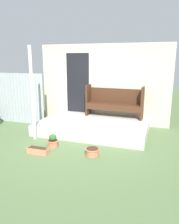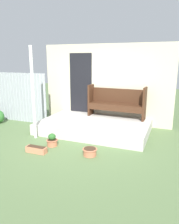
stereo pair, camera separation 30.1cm
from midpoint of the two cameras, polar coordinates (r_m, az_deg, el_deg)
name	(u,v)px [view 1 (the left image)]	position (r m, az deg, el deg)	size (l,w,h in m)	color
ground_plane	(77,142)	(5.78, -4.89, -7.89)	(24.00, 24.00, 0.00)	#5B7547
porch_slab	(93,126)	(6.56, -0.35, -3.77)	(3.17, 2.00, 0.30)	beige
house_wall	(102,84)	(7.30, 1.97, 7.24)	(4.37, 0.08, 2.60)	beige
fence_corrugated	(10,98)	(7.94, -21.01, 3.48)	(2.52, 0.05, 1.67)	#9EA3A8
support_post	(32,94)	(5.92, -16.15, 4.46)	(0.08, 0.08, 2.45)	white
bench	(114,101)	(6.98, 5.31, 2.87)	(1.82, 0.46, 1.01)	#422616
flower_pot_left	(53,141)	(5.54, -11.09, -7.53)	(0.29, 0.29, 0.32)	#C67251
flower_pot_middle	(92,151)	(4.99, -1.00, -10.28)	(0.34, 0.34, 0.17)	#C67251
planter_box_rect	(38,151)	(5.25, -14.96, -9.74)	(0.50, 0.16, 0.15)	tan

